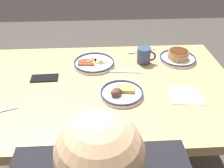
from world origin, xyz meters
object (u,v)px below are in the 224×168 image
(plate_near_main, at_px, (178,57))
(paper_napkin, at_px, (185,96))
(cell_phone, at_px, (45,78))
(butter_knife, at_px, (121,72))
(plate_center_pancakes, at_px, (94,63))
(tea_spoon, at_px, (139,51))
(coffee_mug, at_px, (144,55))
(plate_far_companion, at_px, (121,93))

(plate_near_main, distance_m, paper_napkin, 0.36)
(cell_phone, distance_m, butter_knife, 0.42)
(plate_center_pancakes, distance_m, tea_spoon, 0.32)
(coffee_mug, relative_size, cell_phone, 0.77)
(plate_center_pancakes, height_order, paper_napkin, plate_center_pancakes)
(paper_napkin, bearing_deg, tea_spoon, -71.84)
(plate_near_main, relative_size, plate_far_companion, 1.03)
(coffee_mug, distance_m, paper_napkin, 0.37)
(plate_near_main, distance_m, cell_phone, 0.79)
(paper_napkin, relative_size, butter_knife, 0.65)
(paper_napkin, bearing_deg, cell_phone, -15.38)
(paper_napkin, height_order, tea_spoon, tea_spoon)
(tea_spoon, bearing_deg, butter_knife, 61.18)
(plate_center_pancakes, relative_size, butter_knife, 1.04)
(coffee_mug, bearing_deg, cell_phone, 14.46)
(plate_far_companion, relative_size, butter_knife, 0.92)
(plate_near_main, xyz_separation_m, plate_far_companion, (0.37, 0.33, -0.01))
(paper_napkin, xyz_separation_m, tea_spoon, (0.16, -0.48, 0.00))
(plate_center_pancakes, relative_size, coffee_mug, 2.15)
(butter_knife, distance_m, tea_spoon, 0.28)
(plate_center_pancakes, distance_m, plate_far_companion, 0.34)
(plate_center_pancakes, bearing_deg, plate_far_companion, 113.18)
(coffee_mug, distance_m, butter_knife, 0.18)
(plate_far_companion, relative_size, coffee_mug, 1.90)
(plate_far_companion, relative_size, paper_napkin, 1.41)
(plate_center_pancakes, xyz_separation_m, tea_spoon, (-0.29, -0.15, -0.01))
(paper_napkin, bearing_deg, plate_center_pancakes, -36.69)
(coffee_mug, xyz_separation_m, tea_spoon, (0.01, -0.14, -0.04))
(coffee_mug, height_order, cell_phone, coffee_mug)
(paper_napkin, relative_size, tea_spoon, 0.75)
(plate_near_main, height_order, coffee_mug, coffee_mug)
(coffee_mug, relative_size, tea_spoon, 0.56)
(paper_napkin, height_order, butter_knife, butter_knife)
(butter_knife, bearing_deg, plate_near_main, -161.37)
(cell_phone, bearing_deg, paper_napkin, 162.92)
(tea_spoon, bearing_deg, plate_near_main, 150.48)
(cell_phone, bearing_deg, tea_spoon, -154.38)
(coffee_mug, xyz_separation_m, paper_napkin, (-0.15, 0.34, -0.05))
(plate_center_pancakes, distance_m, coffee_mug, 0.30)
(plate_center_pancakes, distance_m, butter_knife, 0.18)
(plate_center_pancakes, relative_size, plate_far_companion, 1.13)
(plate_near_main, xyz_separation_m, plate_center_pancakes, (0.50, 0.03, -0.01))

